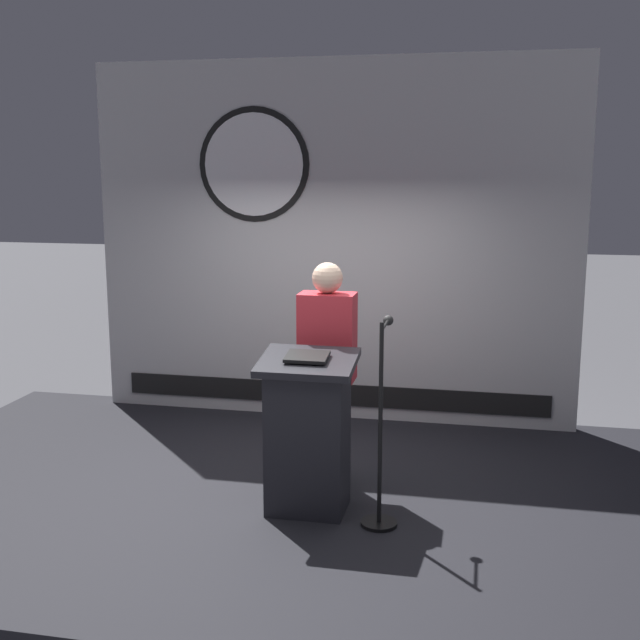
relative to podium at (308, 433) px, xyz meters
name	(u,v)px	position (x,y,z in m)	size (l,w,h in m)	color
ground_plane	(283,530)	(-0.24, 0.26, -0.84)	(40.00, 40.00, 0.00)	#4C4C51
stage_platform	(283,511)	(-0.24, 0.26, -0.69)	(6.40, 4.00, 0.30)	black
banner_display	(330,243)	(-0.26, 2.11, 1.08)	(4.43, 0.12, 3.25)	silver
podium	(308,433)	(0.00, 0.00, 0.00)	(0.64, 0.50, 1.11)	#26262B
speaker_person	(327,373)	(0.04, 0.48, 0.30)	(0.40, 0.26, 1.64)	black
microphone_stand	(381,455)	(0.51, -0.10, -0.08)	(0.24, 0.48, 1.35)	black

